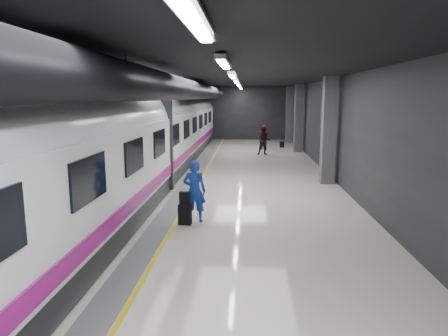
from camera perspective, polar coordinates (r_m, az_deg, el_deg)
name	(u,v)px	position (r m, az deg, el deg)	size (l,w,h in m)	color
ground	(218,192)	(15.52, -0.93, -3.50)	(40.00, 40.00, 0.00)	beige
platform_hall	(212,100)	(16.07, -1.74, 9.69)	(10.02, 40.02, 4.51)	black
train	(133,139)	(15.75, -12.85, 4.09)	(3.05, 38.00, 4.05)	black
traveler_main	(195,191)	(11.76, -4.24, -3.30)	(0.68, 0.44, 1.85)	#163BAB
suitcase_main	(185,214)	(11.67, -5.59, -6.61)	(0.37, 0.23, 0.60)	black
shoulder_bag	(184,198)	(11.54, -5.67, -4.30)	(0.28, 0.15, 0.38)	black
traveler_far_a	(264,141)	(25.69, 5.73, 3.90)	(0.88, 0.68, 1.81)	black
traveler_far_b	(264,137)	(28.38, 5.74, 4.42)	(1.02, 0.43, 1.75)	maroon
suitcase_far	(282,144)	(29.70, 8.28, 3.35)	(0.31, 0.20, 0.45)	black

